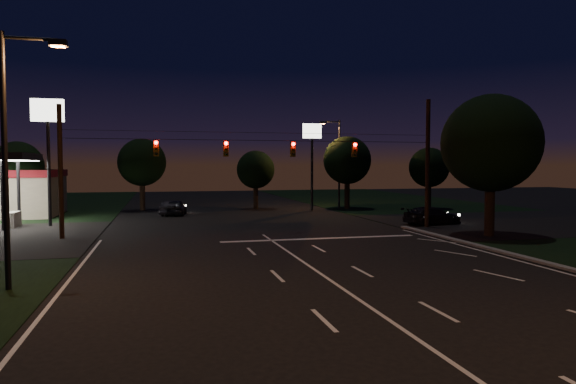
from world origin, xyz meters
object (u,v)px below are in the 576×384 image
object	(u,v)px
tree_right_near	(490,145)
car_oncoming_b	(172,208)
utility_pole_right	(427,227)
car_oncoming_a	(176,207)
car_cross	(432,216)

from	to	relation	value
tree_right_near	car_oncoming_b	size ratio (longest dim) A/B	2.34
utility_pole_right	car_oncoming_b	size ratio (longest dim) A/B	2.40
utility_pole_right	car_oncoming_b	world-z (taller)	utility_pole_right
tree_right_near	car_oncoming_b	xyz separation A→B (m)	(-18.84, 18.42, -5.06)
car_oncoming_b	utility_pole_right	bearing A→B (deg)	157.64
utility_pole_right	car_oncoming_a	world-z (taller)	utility_pole_right
utility_pole_right	tree_right_near	size ratio (longest dim) A/B	1.03
utility_pole_right	car_cross	distance (m)	1.95
car_cross	car_oncoming_b	bearing A→B (deg)	45.40
utility_pole_right	car_oncoming_a	distance (m)	21.70
tree_right_near	car_oncoming_b	distance (m)	26.83
utility_pole_right	car_oncoming_b	xyz separation A→B (m)	(-17.31, 13.59, 0.62)
car_oncoming_b	car_cross	world-z (taller)	car_cross
utility_pole_right	car_cross	size ratio (longest dim) A/B	1.97
utility_pole_right	car_oncoming_a	size ratio (longest dim) A/B	2.27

